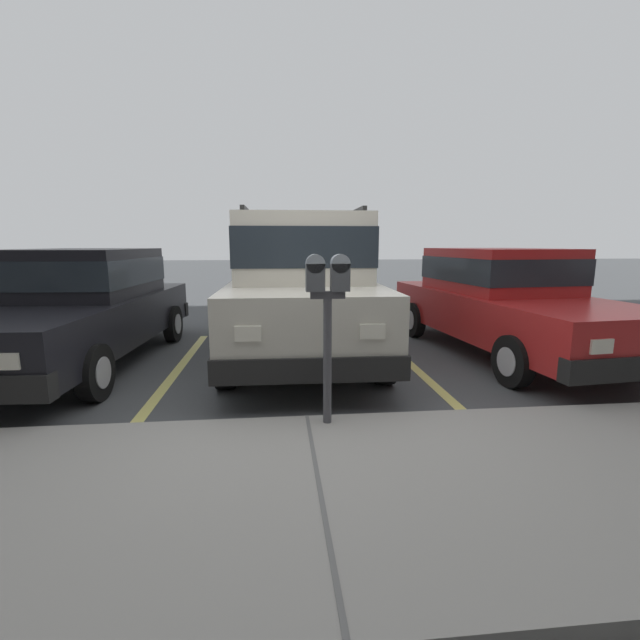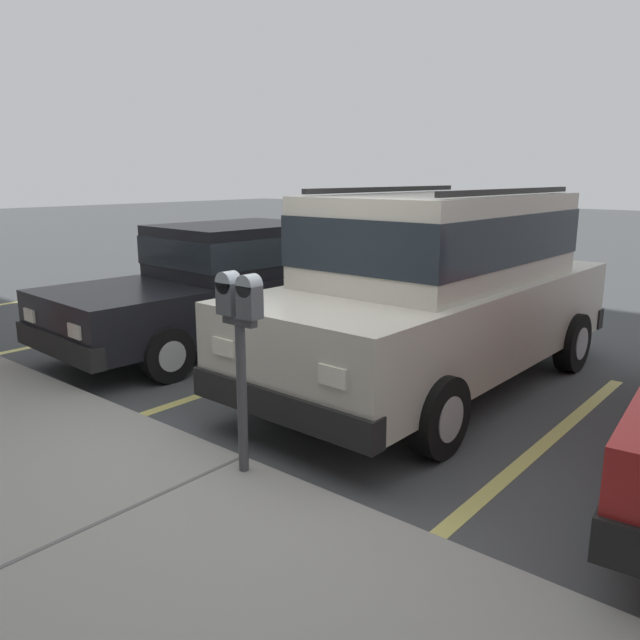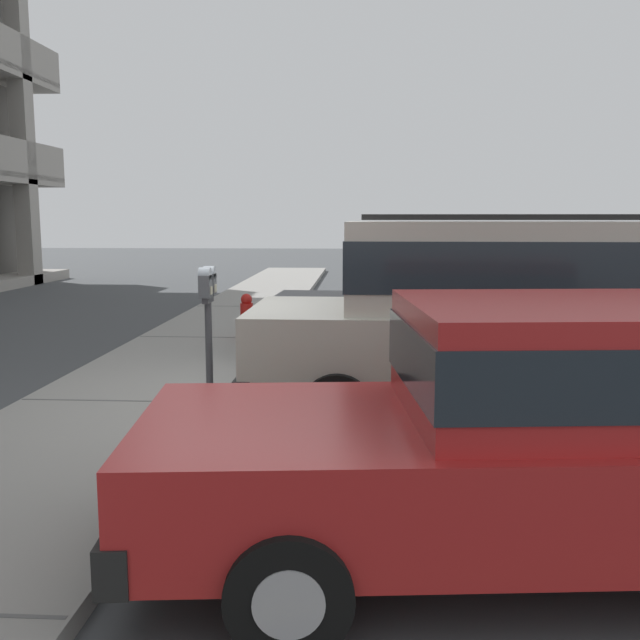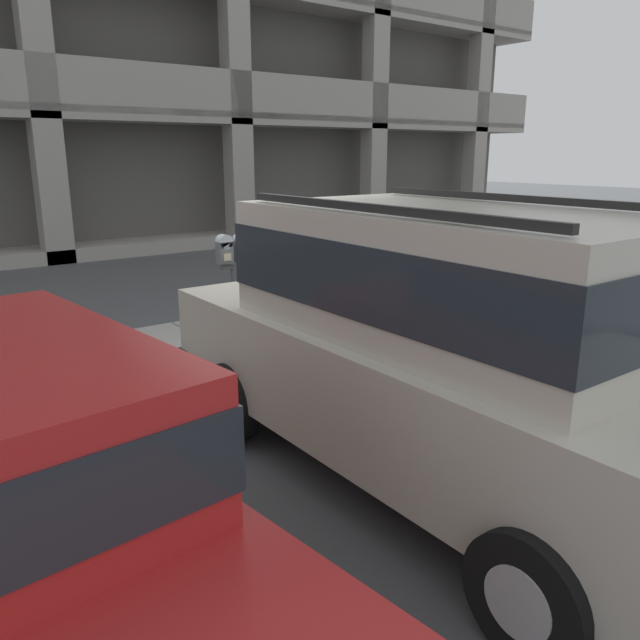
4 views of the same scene
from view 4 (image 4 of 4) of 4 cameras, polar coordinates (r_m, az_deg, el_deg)
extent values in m
cube|color=#444749|center=(6.64, -4.79, -5.99)|extent=(80.00, 80.00, 0.10)
cube|color=gray|center=(7.68, -10.05, -2.37)|extent=(40.00, 2.20, 0.12)
cube|color=#606060|center=(7.66, -10.07, -1.93)|extent=(0.03, 2.16, 0.00)
cube|color=#606060|center=(10.05, 10.59, 2.12)|extent=(0.03, 2.16, 0.00)
cube|color=#606060|center=(13.25, 22.39, 4.34)|extent=(0.03, 2.16, 0.00)
cube|color=#DBD16B|center=(4.83, -11.45, -14.06)|extent=(0.12, 4.80, 0.01)
cube|color=#DBD16B|center=(6.61, 13.40, -5.98)|extent=(0.12, 4.80, 0.01)
cube|color=#DBD16B|center=(9.11, 25.88, -1.28)|extent=(0.12, 4.80, 0.01)
cube|color=beige|center=(4.56, 10.74, -5.75)|extent=(1.91, 4.73, 0.80)
cube|color=beige|center=(4.31, 11.75, 4.32)|extent=(1.66, 2.94, 0.84)
cube|color=#232B33|center=(4.30, 11.77, 4.59)|extent=(1.68, 2.96, 0.46)
cube|color=black|center=(6.35, -4.76, -2.20)|extent=(1.88, 0.19, 0.24)
cube|color=silver|center=(6.60, -0.85, 1.75)|extent=(0.24, 0.03, 0.14)
cube|color=silver|center=(6.03, -9.70, 0.25)|extent=(0.24, 0.03, 0.14)
cylinder|color=black|center=(6.26, 6.48, -3.66)|extent=(0.21, 0.66, 0.66)
cylinder|color=#B2B2B7|center=(6.26, 6.48, -3.66)|extent=(0.23, 0.37, 0.36)
cylinder|color=black|center=(5.27, -8.20, -7.38)|extent=(0.21, 0.66, 0.66)
cylinder|color=#B2B2B7|center=(5.27, -8.20, -7.38)|extent=(0.23, 0.37, 0.36)
cylinder|color=black|center=(3.33, 18.69, -22.73)|extent=(0.21, 0.66, 0.66)
cylinder|color=#B2B2B7|center=(3.33, 18.69, -22.73)|extent=(0.23, 0.37, 0.36)
cube|color=black|center=(4.78, 17.69, 10.54)|extent=(0.09, 2.62, 0.05)
cube|color=black|center=(3.76, 4.97, 10.14)|extent=(0.09, 2.62, 0.05)
cylinder|color=black|center=(5.07, -24.12, -9.91)|extent=(0.22, 0.61, 0.60)
cylinder|color=#B2B2B7|center=(5.07, -24.12, -9.91)|extent=(0.21, 0.35, 0.33)
cube|color=black|center=(7.14, 25.03, -0.39)|extent=(1.94, 4.49, 0.60)
cube|color=black|center=(8.45, 12.39, 1.64)|extent=(1.74, 0.26, 0.24)
cube|color=silver|center=(8.81, 14.62, 3.65)|extent=(0.24, 0.04, 0.14)
cube|color=silver|center=(8.06, 9.63, 2.90)|extent=(0.24, 0.04, 0.14)
cylinder|color=black|center=(8.61, 20.01, 0.51)|extent=(0.19, 0.61, 0.60)
cylinder|color=#B2B2B7|center=(8.61, 20.01, 0.51)|extent=(0.20, 0.34, 0.33)
cylinder|color=black|center=(7.36, 12.30, -1.30)|extent=(0.19, 0.61, 0.60)
cylinder|color=#B2B2B7|center=(7.36, 12.30, -1.30)|extent=(0.20, 0.34, 0.33)
cylinder|color=#47474C|center=(6.63, -7.73, 0.24)|extent=(0.07, 0.07, 1.05)
cube|color=#47474C|center=(6.52, -7.90, 4.98)|extent=(0.28, 0.06, 0.06)
cube|color=#515459|center=(6.45, -8.72, 6.10)|extent=(0.15, 0.11, 0.22)
cylinder|color=#9EA8B2|center=(6.43, -8.76, 7.07)|extent=(0.15, 0.11, 0.15)
cube|color=#B7B293|center=(6.40, -8.45, 5.70)|extent=(0.08, 0.01, 0.08)
cube|color=#515459|center=(6.54, -7.18, 6.29)|extent=(0.15, 0.11, 0.22)
cylinder|color=#9EA8B2|center=(6.53, -7.21, 7.25)|extent=(0.15, 0.11, 0.15)
cube|color=#B7B293|center=(6.50, -6.90, 5.90)|extent=(0.08, 0.01, 0.08)
cube|color=gray|center=(19.37, -26.47, 7.04)|extent=(32.00, 10.00, 0.30)
cube|color=gray|center=(14.53, -24.11, 19.25)|extent=(32.00, 0.20, 1.10)
cylinder|color=red|center=(9.60, 13.60, 3.01)|extent=(0.20, 0.20, 0.55)
sphere|color=red|center=(9.53, 13.73, 4.98)|extent=(0.18, 0.18, 0.18)
cylinder|color=red|center=(9.50, 14.31, 3.01)|extent=(0.08, 0.10, 0.08)
cylinder|color=red|center=(9.71, 14.18, 3.27)|extent=(0.10, 0.07, 0.07)
camera|label=1|loc=(9.69, -15.99, 10.24)|focal=24.00mm
camera|label=2|loc=(8.36, -37.22, 10.87)|focal=35.00mm
camera|label=3|loc=(5.57, -79.43, -0.65)|focal=40.00mm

